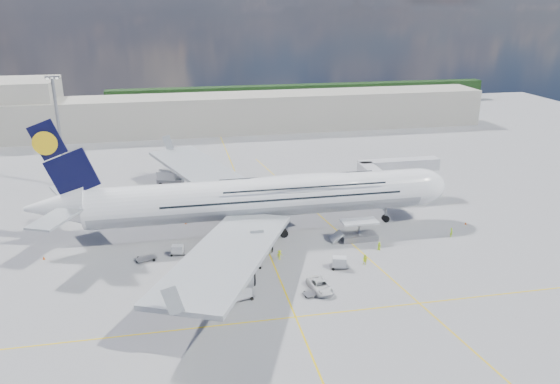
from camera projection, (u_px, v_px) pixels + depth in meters
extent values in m
plane|color=gray|center=(269.00, 254.00, 93.30)|extent=(300.00, 300.00, 0.00)
cube|color=#DEBA0B|center=(269.00, 254.00, 93.29)|extent=(0.25, 220.00, 0.01)
cube|color=#DEBA0B|center=(296.00, 317.00, 74.79)|extent=(120.00, 0.25, 0.01)
cube|color=#DEBA0B|center=(331.00, 226.00, 105.15)|extent=(14.16, 99.06, 0.01)
cylinder|color=white|center=(259.00, 198.00, 100.30)|extent=(62.00, 7.20, 7.20)
cylinder|color=#9EA0A5|center=(259.00, 198.00, 100.35)|extent=(60.76, 7.13, 7.13)
ellipsoid|color=white|center=(302.00, 185.00, 101.13)|extent=(36.00, 6.84, 3.76)
ellipsoid|color=white|center=(417.00, 187.00, 106.07)|extent=(11.52, 7.20, 7.20)
ellipsoid|color=black|center=(432.00, 183.00, 106.47)|extent=(3.84, 4.16, 1.44)
cone|color=white|center=(55.00, 207.00, 93.43)|extent=(10.00, 6.84, 6.84)
cube|color=black|center=(61.00, 157.00, 90.89)|extent=(11.02, 0.46, 14.61)
cylinder|color=yellow|center=(45.00, 143.00, 89.67)|extent=(4.00, 0.60, 4.00)
cube|color=#999EA3|center=(208.00, 174.00, 117.71)|extent=(25.49, 39.15, 3.35)
cube|color=#999EA3|center=(228.00, 254.00, 80.70)|extent=(25.49, 39.15, 3.35)
cylinder|color=#B7BABF|center=(236.00, 195.00, 112.49)|extent=(5.20, 3.50, 3.50)
cylinder|color=#B7BABF|center=(210.00, 181.00, 121.37)|extent=(5.20, 3.50, 3.50)
cylinder|color=#B7BABF|center=(254.00, 245.00, 89.37)|extent=(5.20, 3.50, 3.50)
cylinder|color=#B7BABF|center=(234.00, 277.00, 78.81)|extent=(5.20, 3.50, 3.50)
cylinder|color=gray|center=(386.00, 211.00, 106.47)|extent=(0.44, 0.44, 3.80)
cylinder|color=black|center=(385.00, 218.00, 106.98)|extent=(1.30, 0.90, 1.30)
cylinder|color=gray|center=(260.00, 221.00, 101.82)|extent=(0.56, 0.56, 3.80)
cylinder|color=black|center=(257.00, 221.00, 105.26)|extent=(1.50, 0.90, 1.50)
cube|color=#B7B7BC|center=(372.00, 174.00, 112.81)|extent=(3.00, 10.00, 2.60)
cube|color=#B7B7BC|center=(399.00, 165.00, 118.92)|extent=(18.00, 3.00, 2.60)
cylinder|color=gray|center=(375.00, 185.00, 117.13)|extent=(0.80, 0.80, 7.10)
cylinder|color=black|center=(374.00, 199.00, 118.16)|extent=(0.90, 0.80, 0.90)
cylinder|color=gray|center=(431.00, 179.00, 121.59)|extent=(1.00, 1.00, 7.10)
cube|color=gray|center=(430.00, 192.00, 122.63)|extent=(2.00, 2.00, 0.80)
cylinder|color=#B7B7BC|center=(379.00, 180.00, 109.29)|extent=(3.60, 3.60, 2.80)
cube|color=silver|center=(359.00, 222.00, 97.98)|extent=(6.50, 3.20, 0.35)
cube|color=gray|center=(359.00, 237.00, 98.96)|extent=(6.50, 3.20, 1.10)
cube|color=gray|center=(359.00, 229.00, 98.46)|extent=(0.22, 1.99, 3.00)
cylinder|color=black|center=(347.00, 241.00, 97.43)|extent=(0.70, 0.30, 0.70)
cube|color=silver|center=(336.00, 236.00, 98.03)|extent=(2.16, 2.60, 1.60)
cylinder|color=gray|center=(60.00, 134.00, 123.35)|extent=(0.70, 0.70, 25.00)
cube|color=gray|center=(52.00, 77.00, 119.15)|extent=(3.00, 0.40, 0.60)
cube|color=#B2AD9E|center=(218.00, 114.00, 179.20)|extent=(180.00, 16.00, 12.00)
cube|color=#193814|center=(303.00, 94.00, 228.94)|extent=(160.00, 6.00, 8.00)
cube|color=gray|center=(146.00, 258.00, 91.01)|extent=(3.72, 2.88, 0.20)
cylinder|color=black|center=(138.00, 261.00, 90.20)|extent=(0.48, 0.20, 0.48)
cylinder|color=black|center=(154.00, 257.00, 91.91)|extent=(0.48, 0.20, 0.48)
cube|color=gray|center=(242.00, 296.00, 79.20)|extent=(3.77, 2.78, 0.20)
cylinder|color=black|center=(233.00, 301.00, 78.38)|extent=(0.49, 0.20, 0.49)
cylinder|color=black|center=(251.00, 294.00, 80.13)|extent=(0.49, 0.20, 0.49)
cube|color=silver|center=(242.00, 291.00, 78.91)|extent=(2.88, 2.38, 1.69)
cube|color=gray|center=(252.00, 266.00, 88.39)|extent=(3.25, 2.13, 0.18)
cylinder|color=black|center=(245.00, 269.00, 87.66)|extent=(0.44, 0.18, 0.44)
cylinder|color=black|center=(259.00, 264.00, 89.21)|extent=(0.44, 0.18, 0.44)
cube|color=silver|center=(252.00, 262.00, 88.13)|extent=(2.44, 1.89, 1.50)
cube|color=gray|center=(178.00, 253.00, 93.11)|extent=(2.87, 1.91, 0.16)
cylinder|color=black|center=(171.00, 255.00, 92.46)|extent=(0.39, 0.16, 0.39)
cylinder|color=black|center=(184.00, 252.00, 93.83)|extent=(0.39, 0.16, 0.39)
cube|color=silver|center=(177.00, 249.00, 92.87)|extent=(2.16, 1.68, 1.32)
cube|color=gray|center=(314.00, 293.00, 80.26)|extent=(3.36, 2.41, 0.18)
cylinder|color=black|center=(307.00, 297.00, 79.52)|extent=(0.44, 0.18, 0.44)
cylinder|color=black|center=(320.00, 291.00, 81.09)|extent=(0.44, 0.18, 0.44)
cube|color=gray|center=(339.00, 266.00, 88.38)|extent=(3.34, 2.40, 0.18)
cylinder|color=black|center=(333.00, 269.00, 87.64)|extent=(0.44, 0.18, 0.44)
cylinder|color=black|center=(345.00, 265.00, 89.20)|extent=(0.44, 0.18, 0.44)
cube|color=silver|center=(339.00, 262.00, 88.11)|extent=(2.54, 2.07, 1.50)
cube|color=white|center=(242.00, 253.00, 92.03)|extent=(3.51, 2.34, 1.49)
cube|color=black|center=(242.00, 248.00, 91.73)|extent=(1.49, 1.65, 0.57)
cylinder|color=black|center=(235.00, 257.00, 91.38)|extent=(0.74, 0.29, 0.74)
cylinder|color=black|center=(248.00, 253.00, 92.97)|extent=(0.74, 0.29, 0.74)
cube|color=gray|center=(209.00, 197.00, 117.27)|extent=(7.32, 3.47, 2.17)
cube|color=white|center=(205.00, 188.00, 116.44)|extent=(5.51, 3.35, 2.39)
cube|color=white|center=(222.00, 192.00, 117.45)|extent=(2.25, 2.72, 1.74)
cube|color=black|center=(225.00, 191.00, 117.52)|extent=(0.44, 2.17, 0.98)
cylinder|color=black|center=(221.00, 201.00, 116.72)|extent=(1.19, 0.38, 1.19)
cylinder|color=black|center=(198.00, 198.00, 118.14)|extent=(1.19, 0.38, 1.19)
cube|color=#DE540B|center=(205.00, 192.00, 116.70)|extent=(5.57, 3.41, 0.54)
cube|color=gray|center=(170.00, 182.00, 127.79)|extent=(6.30, 3.91, 1.82)
cube|color=white|center=(167.00, 175.00, 127.10)|extent=(4.86, 3.52, 2.00)
cube|color=white|center=(180.00, 178.00, 127.94)|extent=(2.21, 2.50, 1.46)
cube|color=black|center=(183.00, 177.00, 128.00)|extent=(0.69, 1.77, 0.82)
cylinder|color=black|center=(179.00, 184.00, 127.33)|extent=(1.00, 0.32, 1.00)
cylinder|color=black|center=(162.00, 183.00, 128.52)|extent=(1.00, 0.32, 1.00)
imported|color=silver|center=(320.00, 286.00, 81.39)|extent=(3.37, 5.98, 1.58)
imported|color=#B7F419|center=(451.00, 232.00, 99.88)|extent=(0.73, 0.78, 1.79)
imported|color=#DDF71A|center=(365.00, 260.00, 89.18)|extent=(1.13, 1.15, 1.87)
imported|color=#C7F119|center=(188.00, 271.00, 85.82)|extent=(0.85, 1.03, 1.65)
imported|color=#C1F019|center=(379.00, 246.00, 94.68)|extent=(0.85, 0.87, 1.51)
imported|color=#DEF419|center=(280.00, 255.00, 91.18)|extent=(1.22, 0.92, 1.68)
cone|color=#DE540B|center=(466.00, 223.00, 105.72)|extent=(0.41, 0.41, 0.52)
cube|color=#DE540B|center=(466.00, 224.00, 105.80)|extent=(0.35, 0.35, 0.03)
cone|color=#DE540B|center=(186.00, 222.00, 106.02)|extent=(0.47, 0.47, 0.60)
cube|color=#DE540B|center=(186.00, 224.00, 106.11)|extent=(0.41, 0.41, 0.03)
cone|color=#DE540B|center=(162.00, 197.00, 119.80)|extent=(0.38, 0.38, 0.49)
cube|color=#DE540B|center=(162.00, 198.00, 119.87)|extent=(0.33, 0.33, 0.03)
cone|color=#DE540B|center=(213.00, 255.00, 92.31)|extent=(0.44, 0.44, 0.56)
cube|color=#DE540B|center=(213.00, 257.00, 92.40)|extent=(0.38, 0.38, 0.03)
cone|color=#DE540B|center=(217.00, 303.00, 77.91)|extent=(0.39, 0.39, 0.49)
cube|color=#DE540B|center=(218.00, 304.00, 77.98)|extent=(0.33, 0.33, 0.03)
cone|color=#DE540B|center=(44.00, 258.00, 91.40)|extent=(0.44, 0.44, 0.56)
cube|color=#DE540B|center=(44.00, 259.00, 91.49)|extent=(0.38, 0.38, 0.03)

